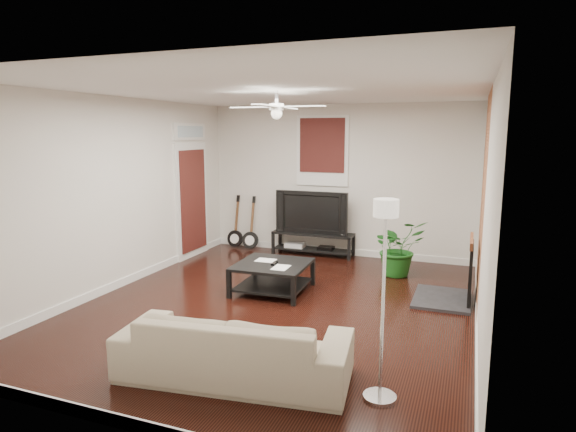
# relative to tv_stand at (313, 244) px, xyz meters

# --- Properties ---
(room) EXTENTS (5.01, 6.01, 2.81)m
(room) POSITION_rel_tv_stand_xyz_m (0.40, -2.78, 1.18)
(room) COLOR black
(room) RESTS_ON ground
(brick_accent) EXTENTS (0.02, 2.20, 2.80)m
(brick_accent) POSITION_rel_tv_stand_xyz_m (2.89, -1.78, 1.18)
(brick_accent) COLOR brown
(brick_accent) RESTS_ON floor
(fireplace) EXTENTS (0.80, 1.10, 0.92)m
(fireplace) POSITION_rel_tv_stand_xyz_m (2.60, -1.78, 0.24)
(fireplace) COLOR black
(fireplace) RESTS_ON floor
(window_back) EXTENTS (1.00, 0.06, 1.30)m
(window_back) POSITION_rel_tv_stand_xyz_m (0.10, 0.19, 1.73)
(window_back) COLOR #350F0E
(window_back) RESTS_ON wall_back
(door_left) EXTENTS (0.08, 1.00, 2.50)m
(door_left) POSITION_rel_tv_stand_xyz_m (-2.06, -0.88, 1.03)
(door_left) COLOR white
(door_left) RESTS_ON wall_left
(tv_stand) EXTENTS (1.54, 0.41, 0.43)m
(tv_stand) POSITION_rel_tv_stand_xyz_m (0.00, 0.00, 0.00)
(tv_stand) COLOR black
(tv_stand) RESTS_ON floor
(tv) EXTENTS (1.38, 0.18, 0.79)m
(tv) POSITION_rel_tv_stand_xyz_m (-0.00, 0.02, 0.61)
(tv) COLOR black
(tv) RESTS_ON tv_stand
(coffee_table) EXTENTS (1.04, 1.04, 0.42)m
(coffee_table) POSITION_rel_tv_stand_xyz_m (0.12, -2.27, -0.00)
(coffee_table) COLOR black
(coffee_table) RESTS_ON floor
(sofa) EXTENTS (2.25, 1.12, 0.63)m
(sofa) POSITION_rel_tv_stand_xyz_m (0.76, -4.72, 0.10)
(sofa) COLOR tan
(sofa) RESTS_ON floor
(floor_lamp) EXTENTS (0.33, 0.33, 1.76)m
(floor_lamp) POSITION_rel_tv_stand_xyz_m (2.11, -4.62, 0.67)
(floor_lamp) COLOR white
(floor_lamp) RESTS_ON floor
(potted_plant) EXTENTS (1.09, 1.07, 0.91)m
(potted_plant) POSITION_rel_tv_stand_xyz_m (1.69, -0.79, 0.24)
(potted_plant) COLOR #1A5C1A
(potted_plant) RESTS_ON floor
(guitar_left) EXTENTS (0.33, 0.24, 1.06)m
(guitar_left) POSITION_rel_tv_stand_xyz_m (-1.63, -0.03, 0.32)
(guitar_left) COLOR black
(guitar_left) RESTS_ON floor
(guitar_right) EXTENTS (0.35, 0.26, 1.06)m
(guitar_right) POSITION_rel_tv_stand_xyz_m (-1.28, -0.06, 0.32)
(guitar_right) COLOR black
(guitar_right) RESTS_ON floor
(ceiling_fan) EXTENTS (1.24, 1.24, 0.32)m
(ceiling_fan) POSITION_rel_tv_stand_xyz_m (0.40, -2.78, 2.38)
(ceiling_fan) COLOR white
(ceiling_fan) RESTS_ON ceiling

